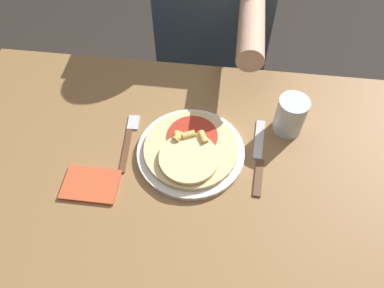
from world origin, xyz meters
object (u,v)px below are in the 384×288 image
pizza (191,150)px  person_diner (214,20)px  plate (192,152)px  knife (259,157)px  dining_table (189,193)px  fork (129,139)px  drinking_glass (290,116)px

pizza → person_diner: (0.01, 0.59, -0.06)m
plate → pizza: size_ratio=1.16×
plate → knife: size_ratio=1.18×
dining_table → person_diner: person_diner is taller
person_diner → knife: bearing=-75.0°
fork → drinking_glass: drinking_glass is taller
dining_table → knife: bearing=19.3°
pizza → drinking_glass: (0.23, 0.11, 0.03)m
fork → plate: bearing=-8.7°
dining_table → plate: size_ratio=4.74×
knife → drinking_glass: drinking_glass is taller
pizza → fork: (-0.16, 0.03, -0.02)m
dining_table → fork: (-0.16, 0.08, 0.11)m
drinking_glass → person_diner: 0.54m
plate → fork: size_ratio=1.48×
plate → pizza: pizza is taller
dining_table → pizza: 0.14m
drinking_glass → pizza: bearing=-154.2°
plate → pizza: 0.02m
drinking_glass → plate: bearing=-155.2°
pizza → fork: 0.17m
knife → drinking_glass: bearing=55.3°
plate → drinking_glass: (0.23, 0.11, 0.04)m
fork → pizza: bearing=-10.5°
plate → fork: 0.16m
plate → knife: (0.16, 0.01, -0.00)m
dining_table → knife: 0.21m
fork → drinking_glass: 0.40m
pizza → knife: bearing=4.3°
fork → knife: 0.32m
dining_table → drinking_glass: drinking_glass is taller
fork → drinking_glass: (0.39, 0.08, 0.05)m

